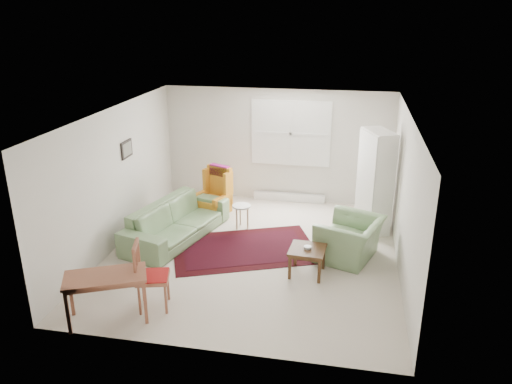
% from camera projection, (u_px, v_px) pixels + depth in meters
% --- Properties ---
extents(room, '(5.04, 5.54, 2.51)m').
position_uv_depth(room, '(256.00, 183.00, 8.64)').
color(room, beige).
rests_on(room, ground).
extents(rug, '(2.95, 2.45, 0.03)m').
position_uv_depth(rug, '(244.00, 248.00, 9.03)').
color(rug, black).
rests_on(rug, ground).
extents(sofa, '(1.53, 2.54, 0.96)m').
position_uv_depth(sofa, '(176.00, 214.00, 9.31)').
color(sofa, '#6D8E5E').
rests_on(sofa, ground).
extents(armchair, '(1.28, 1.36, 0.86)m').
position_uv_depth(armchair, '(350.00, 235.00, 8.58)').
color(armchair, '#6D8E5E').
rests_on(armchair, ground).
extents(wingback_chair, '(0.81, 0.83, 1.06)m').
position_uv_depth(wingback_chair, '(212.00, 193.00, 10.25)').
color(wingback_chair, orange).
rests_on(wingback_chair, ground).
extents(coffee_table, '(0.61, 0.61, 0.46)m').
position_uv_depth(coffee_table, '(307.00, 261.00, 8.11)').
color(coffee_table, '#462B15').
rests_on(coffee_table, ground).
extents(stool, '(0.40, 0.40, 0.48)m').
position_uv_depth(stool, '(242.00, 216.00, 9.83)').
color(stool, white).
rests_on(stool, ground).
extents(cabinet, '(0.69, 0.89, 1.98)m').
position_uv_depth(cabinet, '(375.00, 181.00, 9.52)').
color(cabinet, white).
rests_on(cabinet, ground).
extents(desk, '(1.22, 0.96, 0.69)m').
position_uv_depth(desk, '(107.00, 297.00, 6.88)').
color(desk, brown).
rests_on(desk, ground).
extents(desk_chair, '(0.56, 0.56, 1.03)m').
position_uv_depth(desk_chair, '(153.00, 276.00, 7.11)').
color(desk_chair, brown).
rests_on(desk_chair, ground).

